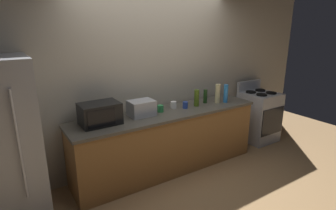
# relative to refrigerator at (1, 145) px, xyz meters

# --- Properties ---
(ground_plane) EXTENTS (8.00, 8.00, 0.00)m
(ground_plane) POSITION_rel_refrigerator_xyz_m (2.05, -0.40, -0.90)
(ground_plane) COLOR #A87F51
(back_wall) EXTENTS (6.40, 0.10, 2.70)m
(back_wall) POSITION_rel_refrigerator_xyz_m (2.05, 0.41, 0.45)
(back_wall) COLOR #B2A893
(back_wall) RESTS_ON ground_plane
(counter_run) EXTENTS (2.84, 0.64, 0.90)m
(counter_run) POSITION_rel_refrigerator_xyz_m (2.05, 0.00, -0.45)
(counter_run) COLOR #9E6B38
(counter_run) RESTS_ON ground_plane
(refrigerator) EXTENTS (0.72, 0.73, 1.80)m
(refrigerator) POSITION_rel_refrigerator_xyz_m (0.00, 0.00, 0.00)
(refrigerator) COLOR #B7BABF
(refrigerator) RESTS_ON ground_plane
(stove_range) EXTENTS (0.60, 0.61, 1.08)m
(stove_range) POSITION_rel_refrigerator_xyz_m (4.05, 0.00, -0.44)
(stove_range) COLOR #B7BABF
(stove_range) RESTS_ON ground_plane
(microwave) EXTENTS (0.48, 0.35, 0.27)m
(microwave) POSITION_rel_refrigerator_xyz_m (1.08, 0.05, 0.13)
(microwave) COLOR black
(microwave) RESTS_ON counter_run
(toaster_oven) EXTENTS (0.34, 0.26, 0.21)m
(toaster_oven) POSITION_rel_refrigerator_xyz_m (1.66, 0.06, 0.10)
(toaster_oven) COLOR #B7BABF
(toaster_oven) RESTS_ON counter_run
(bottle_olive_oil) EXTENTS (0.08, 0.08, 0.25)m
(bottle_olive_oil) POSITION_rel_refrigerator_xyz_m (2.57, 0.00, 0.13)
(bottle_olive_oil) COLOR #4C6B19
(bottle_olive_oil) RESTS_ON counter_run
(bottle_spray_cleaner) EXTENTS (0.07, 0.07, 0.29)m
(bottle_spray_cleaner) POSITION_rel_refrigerator_xyz_m (3.08, -0.09, 0.14)
(bottle_spray_cleaner) COLOR #338CE5
(bottle_spray_cleaner) RESTS_ON counter_run
(bottle_wine) EXTENTS (0.06, 0.06, 0.22)m
(bottle_wine) POSITION_rel_refrigerator_xyz_m (2.79, 0.06, 0.11)
(bottle_wine) COLOR #1E3F19
(bottle_wine) RESTS_ON counter_run
(bottle_hand_soap) EXTENTS (0.08, 0.08, 0.30)m
(bottle_hand_soap) POSITION_rel_refrigerator_xyz_m (2.96, -0.03, 0.15)
(bottle_hand_soap) COLOR beige
(bottle_hand_soap) RESTS_ON counter_run
(mug_green) EXTENTS (0.09, 0.09, 0.10)m
(mug_green) POSITION_rel_refrigerator_xyz_m (1.96, 0.06, 0.05)
(mug_green) COLOR #2D8C47
(mug_green) RESTS_ON counter_run
(mug_blue) EXTENTS (0.08, 0.08, 0.10)m
(mug_blue) POSITION_rel_refrigerator_xyz_m (2.35, 0.00, 0.05)
(mug_blue) COLOR #2D4CB2
(mug_blue) RESTS_ON counter_run
(mug_white) EXTENTS (0.09, 0.09, 0.10)m
(mug_white) POSITION_rel_refrigerator_xyz_m (2.21, 0.10, 0.05)
(mug_white) COLOR white
(mug_white) RESTS_ON counter_run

